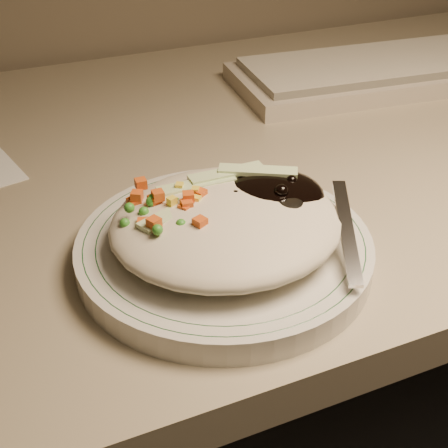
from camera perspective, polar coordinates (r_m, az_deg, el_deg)
name	(u,v)px	position (r m, az deg, el deg)	size (l,w,h in m)	color
desk	(219,280)	(0.83, -0.50, -5.19)	(1.40, 0.70, 0.74)	gray
plate	(224,250)	(0.53, 0.00, -2.35)	(0.25, 0.25, 0.02)	beige
plate_rim	(224,240)	(0.52, 0.00, -1.46)	(0.24, 0.24, 0.00)	#144723
meal	(229,218)	(0.51, 0.48, 0.59)	(0.21, 0.19, 0.05)	#BAB097
keyboard	(399,69)	(0.94, 15.67, 13.48)	(0.48, 0.21, 0.03)	#ADA18E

